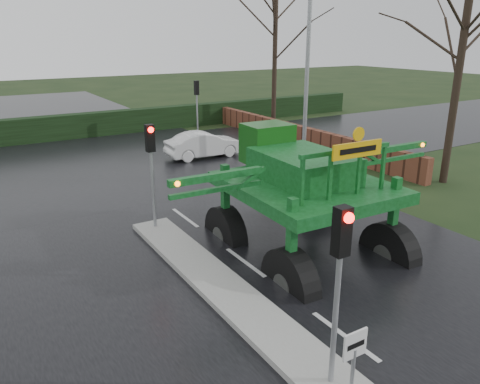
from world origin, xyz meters
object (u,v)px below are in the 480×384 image
keep_left_sign (354,354)px  traffic_signal_far (197,96)px  white_sedan (204,157)px  crop_sprayer (288,196)px  traffic_signal_near (340,260)px  street_light_right (303,38)px  traffic_signal_mid (151,154)px

keep_left_sign → traffic_signal_far: 22.93m
keep_left_sign → white_sedan: (5.89, 16.91, -1.06)m
keep_left_sign → crop_sprayer: 4.60m
traffic_signal_near → traffic_signal_far: (7.80, 21.02, 0.00)m
keep_left_sign → street_light_right: bearing=54.9°
keep_left_sign → traffic_signal_near: bearing=90.0°
traffic_signal_mid → traffic_signal_far: same height
traffic_signal_far → crop_sprayer: (-6.15, -17.41, -0.24)m
traffic_signal_near → white_sedan: size_ratio=0.87×
traffic_signal_mid → crop_sprayer: size_ratio=0.40×
traffic_signal_far → street_light_right: street_light_right is taller
traffic_signal_near → traffic_signal_mid: same height
street_light_right → crop_sprayer: size_ratio=1.13×
keep_left_sign → traffic_signal_far: (7.80, 21.51, 1.53)m
traffic_signal_near → traffic_signal_far: 22.42m
traffic_signal_mid → street_light_right: (9.49, 4.51, 3.40)m
traffic_signal_near → white_sedan: bearing=70.3°
traffic_signal_far → white_sedan: size_ratio=0.87×
white_sedan → street_light_right: bearing=-131.4°
street_light_right → white_sedan: street_light_right is taller
traffic_signal_mid → crop_sprayer: 5.17m
keep_left_sign → traffic_signal_near: 1.61m
white_sedan → crop_sprayer: bearing=163.8°
white_sedan → traffic_signal_near: bearing=162.4°
traffic_signal_near → street_light_right: bearing=53.9°
traffic_signal_mid → street_light_right: bearing=25.4°
keep_left_sign → traffic_signal_far: size_ratio=0.38×
street_light_right → white_sedan: (-3.60, 3.41, -5.99)m
keep_left_sign → street_light_right: street_light_right is taller
crop_sprayer → white_sedan: bearing=73.5°
traffic_signal_far → street_light_right: (1.69, -8.01, 3.40)m
keep_left_sign → traffic_signal_far: traffic_signal_far is taller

